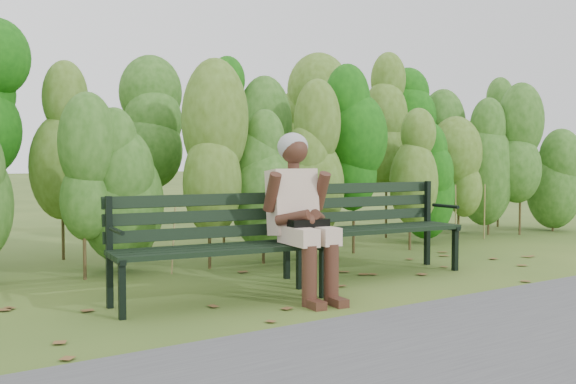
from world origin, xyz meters
TOP-DOWN VIEW (x-y plane):
  - ground at (0.00, 0.00)m, footprint 80.00×80.00m
  - footpath at (0.00, -2.20)m, footprint 60.00×2.50m
  - hedge_band at (0.00, 1.86)m, footprint 11.04×1.67m
  - leaf_litter at (-0.02, -0.12)m, footprint 6.07×2.22m
  - bench_left at (-0.87, 0.01)m, footprint 1.60×0.71m
  - bench_right at (0.81, 0.26)m, footprint 1.67×0.69m
  - seated_woman at (-0.30, -0.24)m, footprint 0.52×0.77m

SIDE VIEW (x-z plane):
  - ground at x=0.00m, z-range 0.00..0.00m
  - leaf_litter at x=-0.02m, z-range 0.00..0.01m
  - footpath at x=0.00m, z-range 0.00..0.01m
  - bench_left at x=-0.87m, z-range 0.07..0.84m
  - bench_right at x=0.81m, z-range 0.07..0.88m
  - seated_woman at x=-0.30m, z-range 0.07..1.29m
  - hedge_band at x=0.00m, z-range 0.05..2.47m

